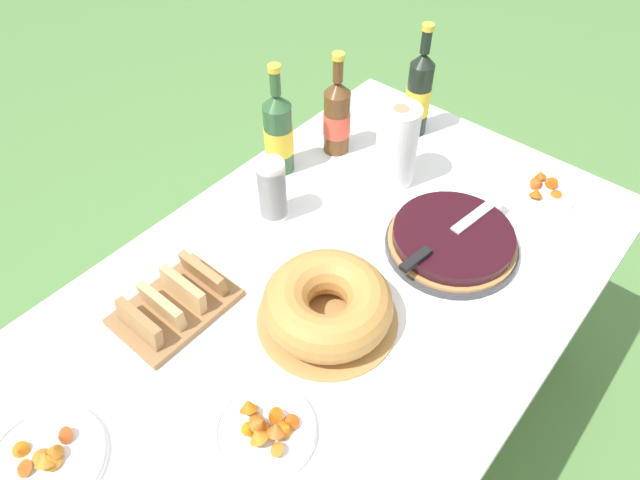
{
  "coord_description": "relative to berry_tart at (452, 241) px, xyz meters",
  "views": [
    {
      "loc": [
        -0.62,
        -0.51,
        1.75
      ],
      "look_at": [
        0.08,
        0.08,
        0.77
      ],
      "focal_mm": 32.0,
      "sensor_mm": 36.0,
      "label": 1
    }
  ],
  "objects": [
    {
      "name": "bread_board",
      "position": [
        -0.56,
        0.37,
        -0.0
      ],
      "size": [
        0.26,
        0.18,
        0.07
      ],
      "color": "olive",
      "rests_on": "tablecloth"
    },
    {
      "name": "paper_towel_roll",
      "position": [
        0.12,
        0.26,
        0.09
      ],
      "size": [
        0.11,
        0.11,
        0.23
      ],
      "color": "white",
      "rests_on": "tablecloth"
    },
    {
      "name": "cider_bottle_amber",
      "position": [
        0.13,
        0.47,
        0.09
      ],
      "size": [
        0.08,
        0.08,
        0.31
      ],
      "color": "brown",
      "rests_on": "tablecloth"
    },
    {
      "name": "berry_tart",
      "position": [
        0.0,
        0.0,
        0.0
      ],
      "size": [
        0.33,
        0.33,
        0.06
      ],
      "color": "#38383D",
      "rests_on": "tablecloth"
    },
    {
      "name": "cider_bottle_green",
      "position": [
        -0.04,
        0.53,
        0.09
      ],
      "size": [
        0.08,
        0.08,
        0.32
      ],
      "color": "#2D562D",
      "rests_on": "tablecloth"
    },
    {
      "name": "garden_table",
      "position": [
        -0.31,
        0.14,
        -0.1
      ],
      "size": [
        1.62,
        0.95,
        0.7
      ],
      "color": "#A87A47",
      "rests_on": "ground_plane"
    },
    {
      "name": "snack_plate_far",
      "position": [
        -0.94,
        0.28,
        -0.02
      ],
      "size": [
        0.22,
        0.22,
        0.05
      ],
      "color": "white",
      "rests_on": "tablecloth"
    },
    {
      "name": "ground_plane",
      "position": [
        -0.31,
        0.14,
        -0.73
      ],
      "size": [
        16.0,
        16.0,
        0.0
      ],
      "primitive_type": "plane",
      "color": "#568442"
    },
    {
      "name": "snack_plate_left",
      "position": [
        0.34,
        -0.07,
        -0.02
      ],
      "size": [
        0.21,
        0.21,
        0.05
      ],
      "color": "white",
      "rests_on": "tablecloth"
    },
    {
      "name": "tablecloth",
      "position": [
        -0.31,
        0.14,
        -0.04
      ],
      "size": [
        1.63,
        0.96,
        0.1
      ],
      "color": "white",
      "rests_on": "garden_table"
    },
    {
      "name": "bundt_cake",
      "position": [
        -0.36,
        0.1,
        0.03
      ],
      "size": [
        0.31,
        0.31,
        0.11
      ],
      "color": "#B78447",
      "rests_on": "tablecloth"
    },
    {
      "name": "serving_knife",
      "position": [
        -0.03,
        0.0,
        0.04
      ],
      "size": [
        0.37,
        0.07,
        0.01
      ],
      "rotation": [
        0.0,
        0.0,
        6.15
      ],
      "color": "silver",
      "rests_on": "berry_tart"
    },
    {
      "name": "juice_bottle_red",
      "position": [
        0.35,
        0.34,
        0.1
      ],
      "size": [
        0.07,
        0.07,
        0.34
      ],
      "color": "black",
      "rests_on": "tablecloth"
    },
    {
      "name": "snack_plate_near",
      "position": [
        -0.64,
        0.02,
        -0.01
      ],
      "size": [
        0.2,
        0.2,
        0.06
      ],
      "color": "white",
      "rests_on": "tablecloth"
    },
    {
      "name": "cup_stack",
      "position": [
        -0.2,
        0.41,
        0.06
      ],
      "size": [
        0.07,
        0.07,
        0.18
      ],
      "color": "white",
      "rests_on": "tablecloth"
    }
  ]
}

